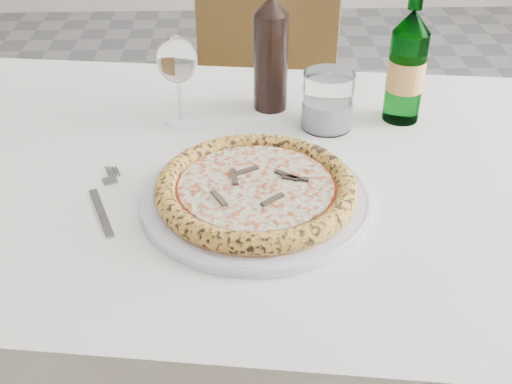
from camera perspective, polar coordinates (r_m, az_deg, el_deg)
dining_table at (r=1.08m, az=-0.21°, el=-2.08°), size 1.48×1.00×0.76m
chair_far at (r=1.82m, az=0.39°, el=8.96°), size 0.48×0.48×0.93m
plate at (r=0.94m, az=-0.00°, el=-0.57°), size 0.34×0.34×0.02m
pizza at (r=0.93m, az=-0.00°, el=0.32°), size 0.29×0.29×0.03m
fork at (r=0.97m, az=-13.33°, el=-0.82°), size 0.05×0.18×0.00m
wine_glass at (r=1.13m, az=-7.03°, el=11.42°), size 0.07×0.07×0.16m
tumbler at (r=1.14m, az=6.37°, el=7.77°), size 0.09×0.09×0.10m
beer_bottle at (r=1.16m, az=13.26°, el=10.83°), size 0.07×0.07×0.25m
wine_bottle at (r=1.17m, az=1.33°, el=12.33°), size 0.06×0.06×0.25m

